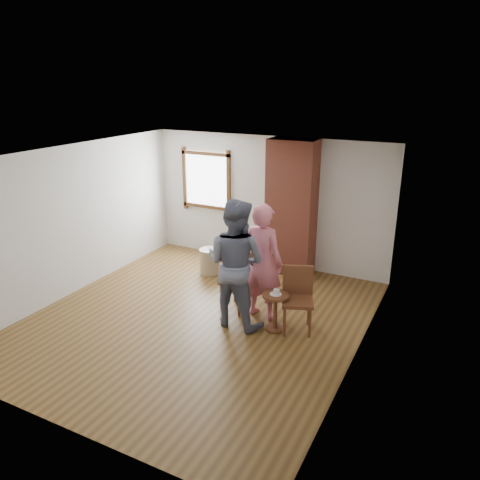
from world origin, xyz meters
name	(u,v)px	position (x,y,z in m)	size (l,w,h in m)	color
ground	(197,319)	(0.00, 0.00, 0.00)	(5.50, 5.50, 0.00)	brown
room_shell	(211,201)	(-0.06, 0.61, 1.81)	(5.04, 5.52, 2.62)	silver
brick_chimney	(291,208)	(0.60, 2.50, 1.30)	(0.90, 0.50, 2.60)	#AF543E
stoneware_crock	(210,261)	(-0.76, 1.70, 0.25)	(0.39, 0.39, 0.50)	tan
dark_pot	(221,257)	(-0.89, 2.40, 0.07)	(0.14, 0.14, 0.14)	black
dining_chair_left	(240,277)	(0.42, 0.69, 0.55)	(0.53, 0.53, 0.98)	brown
dining_chair_right	(298,295)	(1.51, 0.47, 0.55)	(0.60, 0.60, 0.99)	brown
side_table	(275,306)	(1.23, 0.26, 0.40)	(0.40, 0.40, 0.60)	brown
cake_plate	(276,294)	(1.23, 0.26, 0.60)	(0.18, 0.18, 0.01)	white
cake_slice	(276,292)	(1.24, 0.26, 0.64)	(0.08, 0.07, 0.06)	silver
man	(235,263)	(0.59, 0.19, 1.00)	(0.98, 0.76, 2.01)	#151A3B
person_pink	(263,262)	(0.87, 0.59, 0.94)	(0.69, 0.45, 1.88)	#E27182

